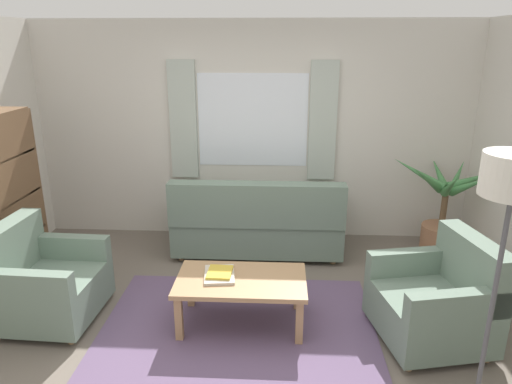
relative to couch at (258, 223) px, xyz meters
name	(u,v)px	position (x,y,z in m)	size (l,w,h in m)	color
ground_plane	(237,335)	(-0.09, -1.61, -0.37)	(6.24, 6.24, 0.00)	#6B6056
wall_back	(253,132)	(-0.09, 0.65, 0.93)	(5.32, 0.12, 2.60)	silver
window_with_curtains	(253,121)	(-0.09, 0.56, 1.08)	(1.98, 0.07, 1.40)	white
area_rug	(237,334)	(-0.09, -1.61, -0.36)	(2.34, 1.93, 0.01)	#604C6B
couch	(258,223)	(0.00, 0.00, 0.00)	(1.90, 0.82, 0.92)	slate
armchair_left	(43,282)	(-1.81, -1.44, -0.01)	(0.86, 0.88, 0.88)	slate
armchair_right	(438,300)	(1.54, -1.57, -0.01)	(0.98, 0.99, 0.88)	slate
coffee_table	(241,284)	(-0.07, -1.45, 0.01)	(1.10, 0.64, 0.44)	#A87F56
book_stack_on_table	(220,274)	(-0.26, -1.41, 0.09)	(0.29, 0.37, 0.04)	beige
potted_plant	(443,216)	(2.10, 0.11, 0.09)	(1.18, 1.08, 1.17)	#9E6B4C
bookshelf	(9,208)	(-2.44, -0.74, 0.41)	(0.30, 0.94, 1.72)	brown
standing_lamp	(511,201)	(1.52, -2.47, 1.15)	(0.36, 0.36, 1.79)	#4C4C51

